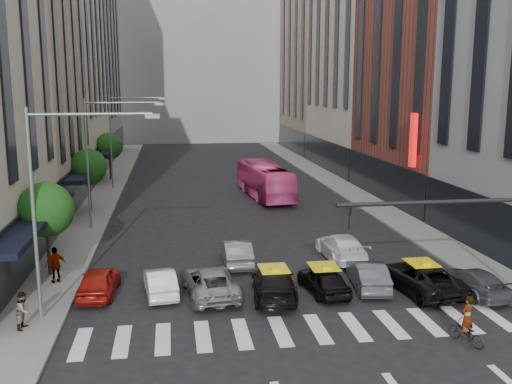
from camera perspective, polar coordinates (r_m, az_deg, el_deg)
name	(u,v)px	position (r m, az deg, el deg)	size (l,w,h in m)	color
ground	(313,346)	(23.15, 5.69, -15.04)	(160.00, 160.00, 0.00)	black
sidewalk_left	(101,201)	(51.56, -15.29, -0.88)	(3.00, 96.00, 0.15)	slate
sidewalk_right	(354,194)	(53.86, 9.79, -0.18)	(3.00, 96.00, 0.15)	slate
building_left_b	(18,60)	(49.66, -22.70, 12.11)	(8.00, 16.00, 24.00)	tan
building_left_c	(57,10)	(67.72, -19.27, 16.82)	(8.00, 20.00, 36.00)	beige
building_left_d	(84,49)	(86.16, -16.79, 13.49)	(8.00, 18.00, 30.00)	gray
building_right_b	(432,50)	(52.28, 17.20, 13.43)	(8.00, 18.00, 26.00)	brown
building_right_d	(319,58)	(88.16, 6.30, 13.14)	(8.00, 18.00, 28.00)	tan
building_far	(198,40)	(105.64, -5.82, 14.89)	(30.00, 10.00, 36.00)	gray
tree_near	(46,210)	(31.55, -20.28, -1.67)	(2.88, 2.88, 4.95)	black
tree_mid	(88,167)	(47.10, -16.41, 2.42)	(2.88, 2.88, 4.95)	black
tree_far	(109,146)	(62.87, -14.47, 4.47)	(2.88, 2.88, 4.95)	black
streetlamp_near	(56,186)	(25.01, -19.40, 0.57)	(5.38, 0.25, 9.00)	gray
streetlamp_mid	(101,146)	(40.70, -15.25, 4.45)	(5.38, 0.25, 9.00)	gray
streetlamp_far	(120,129)	(56.56, -13.41, 6.16)	(5.38, 0.25, 9.00)	gray
liberty_sign	(413,140)	(44.18, 15.45, 5.02)	(0.30, 0.70, 4.00)	red
car_red	(99,281)	(28.85, -15.43, -8.60)	(1.66, 4.12, 1.40)	#9D160E
car_white_front	(160,282)	(28.30, -9.56, -8.86)	(1.36, 3.90, 1.29)	white
car_silver	(210,282)	(27.86, -4.58, -8.95)	(2.30, 4.99, 1.39)	gray
taxi_left	(274,283)	(27.51, 1.78, -9.12)	(2.01, 4.94, 1.43)	black
taxi_center	(323,280)	(28.27, 6.75, -8.75)	(1.58, 3.93, 1.34)	black
car_grey_mid	(368,275)	(29.29, 11.14, -8.12)	(1.48, 4.25, 1.40)	#43464C
taxi_right	(421,277)	(29.43, 16.14, -8.20)	(2.41, 5.23, 1.45)	black
car_grey_curb	(473,282)	(29.90, 20.85, -8.37)	(1.78, 4.39, 1.27)	#42444A
car_row2_left	(237,252)	(32.42, -1.93, -6.06)	(1.51, 4.32, 1.42)	gray
car_row2_right	(341,247)	(33.77, 8.51, -5.44)	(2.07, 5.09, 1.48)	white
bus	(264,180)	(51.48, 0.85, 1.18)	(2.64, 11.30, 3.15)	#D94085
motorcycle	(466,333)	(24.45, 20.27, -13.11)	(0.59, 1.68, 0.88)	black
rider	(468,302)	(23.97, 20.47, -10.24)	(0.63, 0.41, 1.73)	gray
pedestrian_near	(24,310)	(25.69, -22.22, -10.88)	(0.77, 0.60, 1.58)	gray
pedestrian_far	(56,265)	(30.77, -19.40, -6.89)	(1.08, 0.45, 1.85)	gray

